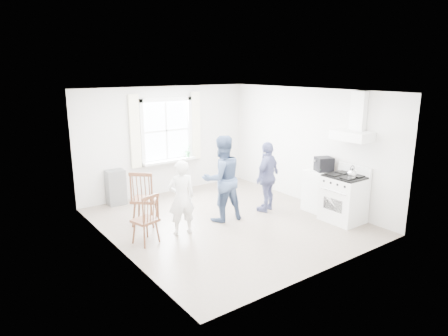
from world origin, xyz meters
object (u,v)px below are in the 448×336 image
gas_stove (344,198)px  low_cabinet (319,191)px  windsor_chair_b (143,193)px  person_left (181,198)px  windsor_chair_a (149,214)px  person_mid (222,179)px  person_right (267,177)px  stereo_stack (324,164)px

gas_stove → low_cabinet: gas_stove is taller
windsor_chair_b → person_left: (0.42, -0.76, 0.03)m
low_cabinet → windsor_chair_a: bearing=171.0°
low_cabinet → person_mid: size_ratio=0.52×
windsor_chair_a → person_right: (2.83, 0.08, 0.20)m
windsor_chair_a → person_left: size_ratio=0.66×
windsor_chair_a → person_left: bearing=6.0°
person_right → stereo_stack: bearing=119.4°
low_cabinet → gas_stove: bearing=-95.7°
stereo_stack → person_mid: 2.21m
stereo_stack → windsor_chair_b: (-3.46, 1.49, -0.37)m
low_cabinet → person_mid: 2.19m
person_right → windsor_chair_a: bearing=-19.7°
person_mid → stereo_stack: bearing=164.2°
windsor_chair_b → person_mid: person_mid is taller
stereo_stack → windsor_chair_b: size_ratio=0.38×
low_cabinet → person_right: bearing=143.0°
gas_stove → stereo_stack: bearing=81.6°
person_left → windsor_chair_b: bearing=-49.9°
gas_stove → low_cabinet: (0.07, 0.70, -0.03)m
low_cabinet → person_left: size_ratio=0.64×
windsor_chair_a → windsor_chair_b: bearing=71.4°
windsor_chair_a → person_mid: size_ratio=0.53×
stereo_stack → person_right: bearing=140.8°
low_cabinet → person_left: bearing=167.6°
low_cabinet → windsor_chair_b: size_ratio=0.81×
windsor_chair_b → person_right: bearing=-16.4°
stereo_stack → person_mid: (-2.02, 0.87, -0.18)m
low_cabinet → stereo_stack: stereo_stack is taller
gas_stove → windsor_chair_a: size_ratio=1.21×
windsor_chair_a → gas_stove: bearing=-19.4°
person_left → windsor_chair_a: bearing=17.1°
gas_stove → person_left: (-2.95, 1.36, 0.22)m
person_left → person_right: (2.13, 0.01, 0.06)m
person_left → stereo_stack: bearing=177.5°
windsor_chair_a → person_right: 2.83m
person_mid → person_right: 1.12m
stereo_stack → gas_stove: bearing=-98.4°
gas_stove → windsor_chair_a: gas_stove is taller
gas_stove → windsor_chair_b: (-3.37, 2.12, 0.20)m
gas_stove → person_right: bearing=120.9°
windsor_chair_a → person_mid: (1.72, 0.21, 0.31)m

